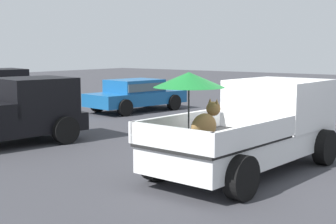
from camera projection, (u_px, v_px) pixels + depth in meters
ground_plane at (246, 172)px, 10.55m from camera, size 80.00×80.00×0.00m
pickup_truck_main at (256, 125)px, 10.73m from camera, size 5.16×2.50×2.19m
pickup_truck_red at (1, 114)px, 13.31m from camera, size 5.04×2.82×1.80m
parked_sedan_near at (136, 93)px, 20.65m from camera, size 4.51×2.45×1.33m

